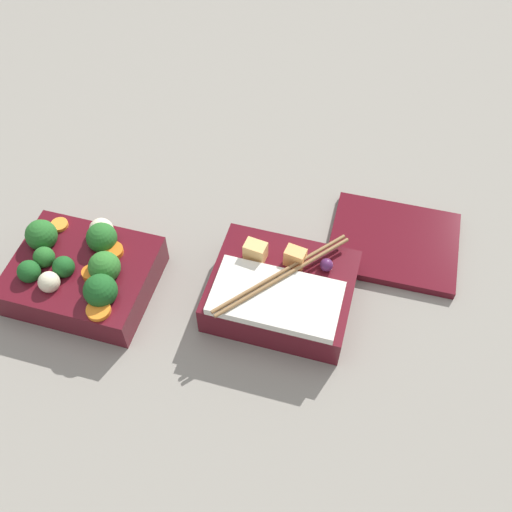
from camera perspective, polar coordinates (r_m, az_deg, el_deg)
name	(u,v)px	position (r m, az deg, el deg)	size (l,w,h in m)	color
ground_plane	(181,292)	(0.84, -7.15, -3.42)	(3.00, 3.00, 0.00)	gray
bento_tray_vegetable	(83,271)	(0.84, -16.18, -1.43)	(0.19, 0.16, 0.08)	#510F19
bento_tray_rice	(281,291)	(0.80, 2.38, -3.33)	(0.19, 0.17, 0.08)	#510F19
bento_lid	(394,243)	(0.90, 12.98, 1.24)	(0.18, 0.15, 0.01)	#510F19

